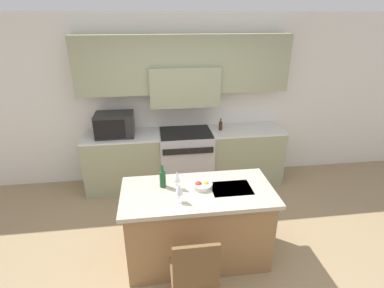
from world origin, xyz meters
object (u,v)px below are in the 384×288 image
range_stove (186,158)px  island_chair (194,273)px  fruit_bowl (202,185)px  wine_glass_far (177,177)px  wine_glass_near (179,189)px  oil_bottle_on_counter (221,126)px  wine_bottle (163,178)px  microwave (115,125)px

range_stove → island_chair: (-0.20, -2.45, 0.07)m
fruit_bowl → wine_glass_far: bearing=176.1°
range_stove → wine_glass_near: 1.96m
wine_glass_far → oil_bottle_on_counter: size_ratio=1.10×
range_stove → fruit_bowl: bearing=-90.1°
wine_bottle → fruit_bowl: bearing=-10.6°
island_chair → wine_glass_far: (-0.07, 0.85, 0.51)m
wine_bottle → range_stove: bearing=74.5°
fruit_bowl → wine_bottle: bearing=169.4°
island_chair → oil_bottle_on_counter: oil_bottle_on_counter is taller
microwave → island_chair: microwave is taller
island_chair → wine_glass_far: wine_glass_far is taller
oil_bottle_on_counter → island_chair: bearing=-107.4°
microwave → wine_glass_near: (0.81, -1.87, -0.06)m
island_chair → wine_bottle: bearing=103.9°
island_chair → wine_glass_far: 0.99m
microwave → wine_glass_far: 1.81m
wine_glass_near → fruit_bowl: wine_glass_near is taller
range_stove → oil_bottle_on_counter: 0.79m
fruit_bowl → wine_glass_near: bearing=-139.4°
wine_glass_near → wine_glass_far: same height
range_stove → wine_bottle: bearing=-105.5°
wine_bottle → wine_glass_far: bearing=-22.1°
range_stove → microwave: 1.26m
microwave → wine_glass_far: bearing=-63.3°
microwave → island_chair: size_ratio=0.61×
fruit_bowl → range_stove: bearing=89.9°
oil_bottle_on_counter → fruit_bowl: bearing=-109.2°
range_stove → wine_bottle: size_ratio=3.51×
wine_glass_far → oil_bottle_on_counter: bearing=62.5°
microwave → wine_glass_near: 2.04m
range_stove → wine_glass_far: size_ratio=4.42×
range_stove → fruit_bowl: 1.68m
range_stove → wine_glass_far: 1.73m
range_stove → wine_glass_far: bearing=-99.8°
wine_glass_near → oil_bottle_on_counter: 2.07m
wine_glass_near → fruit_bowl: (0.27, 0.24, -0.12)m
wine_bottle → wine_glass_near: wine_bottle is taller
microwave → wine_glass_far: size_ratio=2.71×
wine_glass_far → island_chair: bearing=-85.0°
wine_glass_far → oil_bottle_on_counter: (0.85, 1.63, -0.04)m
fruit_bowl → oil_bottle_on_counter: oil_bottle_on_counter is taller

